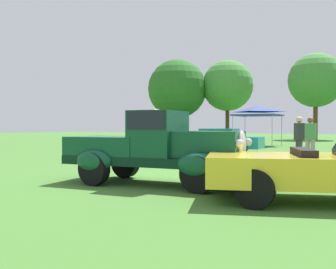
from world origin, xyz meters
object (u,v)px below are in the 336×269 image
object	(u,v)px
show_car_teal	(222,140)
canopy_tent_center_field	(258,111)
spectator_between_cars	(310,138)
canopy_tent_left_field	(156,113)
spectator_by_row	(299,139)
neighbor_convertible	(334,170)
feature_pickup_truck	(156,147)

from	to	relation	value
show_car_teal	canopy_tent_center_field	size ratio (longest dim) A/B	1.45
show_car_teal	spectator_between_cars	world-z (taller)	spectator_between_cars
canopy_tent_left_field	spectator_by_row	bearing A→B (deg)	-41.70
canopy_tent_left_field	show_car_teal	bearing A→B (deg)	-38.84
spectator_by_row	canopy_tent_center_field	size ratio (longest dim) A/B	0.57
spectator_between_cars	spectator_by_row	size ratio (longest dim) A/B	1.00
spectator_between_cars	canopy_tent_left_field	bearing A→B (deg)	141.84
neighbor_convertible	canopy_tent_center_field	distance (m)	19.49
neighbor_convertible	canopy_tent_left_field	size ratio (longest dim) A/B	1.49
canopy_tent_left_field	canopy_tent_center_field	xyz separation A→B (m)	(8.10, 0.15, -0.00)
show_car_teal	canopy_tent_center_field	world-z (taller)	canopy_tent_center_field
feature_pickup_truck	neighbor_convertible	size ratio (longest dim) A/B	0.94
neighbor_convertible	spectator_between_cars	world-z (taller)	spectator_between_cars
neighbor_convertible	show_car_teal	size ratio (longest dim) A/B	1.09
neighbor_convertible	show_car_teal	xyz separation A→B (m)	(-6.68, 11.57, 0.02)
feature_pickup_truck	show_car_teal	bearing A→B (deg)	104.05
show_car_teal	canopy_tent_left_field	xyz separation A→B (m)	(-8.08, 6.51, 1.82)
neighbor_convertible	canopy_tent_center_field	size ratio (longest dim) A/B	1.57
neighbor_convertible	spectator_between_cars	xyz separation A→B (m)	(-1.60, 7.74, 0.33)
spectator_by_row	canopy_tent_center_field	xyz separation A→B (m)	(-4.87, 11.71, 1.51)
neighbor_convertible	canopy_tent_center_field	xyz separation A→B (m)	(-6.66, 18.23, 1.84)
canopy_tent_left_field	neighbor_convertible	bearing A→B (deg)	-50.77
neighbor_convertible	spectator_by_row	world-z (taller)	spectator_by_row
show_car_teal	spectator_between_cars	xyz separation A→B (m)	(5.07, -3.83, 0.31)
spectator_between_cars	spectator_by_row	bearing A→B (deg)	-98.66
neighbor_convertible	spectator_by_row	bearing A→B (deg)	105.33
spectator_between_cars	show_car_teal	bearing A→B (deg)	142.94
neighbor_convertible	canopy_tent_center_field	bearing A→B (deg)	110.06
show_car_teal	spectator_by_row	world-z (taller)	spectator_by_row
spectator_by_row	canopy_tent_left_field	distance (m)	17.44
feature_pickup_truck	neighbor_convertible	world-z (taller)	feature_pickup_truck
spectator_between_cars	spectator_by_row	world-z (taller)	same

